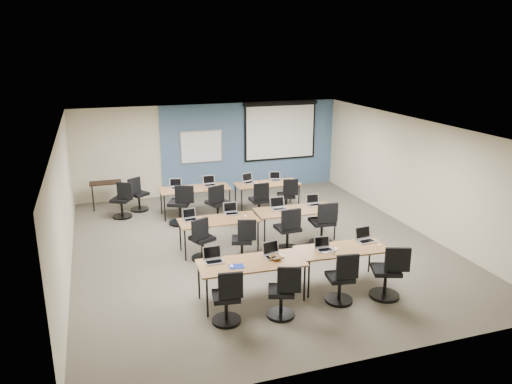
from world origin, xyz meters
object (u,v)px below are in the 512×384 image
object	(u,v)px
task_chair_9	(217,207)
spare_chair_a	(138,197)
projector_screen	(280,128)
training_table_mid_left	(219,221)
laptop_4	(190,217)
task_chair_5	(243,244)
training_table_front_right	(342,251)
task_chair_4	(202,242)
task_chair_6	(288,233)
laptop_0	(213,258)
utility_table	(106,186)
task_chair_8	(181,208)
spare_chair_b	(123,203)
laptop_10	(248,180)
laptop_7	(314,202)
task_chair_7	(323,227)
training_table_back_left	(195,190)
task_chair_0	(227,301)
laptop_6	(278,206)
task_chair_10	(260,203)
laptop_2	(324,247)
whiteboard	(201,147)
laptop_8	(176,186)
laptop_3	(365,238)
training_table_back_right	(267,185)
training_table_front_left	(251,264)
task_chair_2	(342,282)
laptop_5	(231,211)
laptop_1	(272,253)
laptop_9	(210,183)
laptop_11	(276,178)
task_chair_3	(388,276)
task_chair_1	(283,296)

from	to	relation	value
task_chair_9	spare_chair_a	distance (m)	2.42
projector_screen	training_table_mid_left	xyz separation A→B (m)	(-3.10, -4.38, -1.20)
laptop_4	task_chair_5	xyz separation A→B (m)	(0.94, -0.89, -0.39)
training_table_front_right	task_chair_4	world-z (taller)	task_chair_4
task_chair_5	task_chair_6	bearing A→B (deg)	26.61
laptop_0	utility_table	distance (m)	6.14
task_chair_8	spare_chair_b	distance (m)	1.66
task_chair_8	laptop_10	distance (m)	2.16
laptop_7	task_chair_7	xyz separation A→B (m)	(-0.09, -0.72, -0.36)
training_table_back_left	task_chair_4	world-z (taller)	task_chair_4
task_chair_0	laptop_7	size ratio (longest dim) A/B	3.08
laptop_6	laptop_10	bearing A→B (deg)	88.50
task_chair_10	laptop_2	bearing A→B (deg)	-93.83
training_table_front_right	whiteboard	bearing A→B (deg)	103.46
whiteboard	laptop_10	world-z (taller)	whiteboard
laptop_8	spare_chair_b	size ratio (longest dim) A/B	0.32
projector_screen	laptop_4	bearing A→B (deg)	-131.39
projector_screen	task_chair_8	xyz separation A→B (m)	(-3.59, -2.44, -1.45)
laptop_3	training_table_back_right	bearing A→B (deg)	89.07
training_table_front_left	training_table_back_right	distance (m)	5.14
task_chair_10	spare_chair_a	xyz separation A→B (m)	(-2.96, 1.59, -0.01)
laptop_3	task_chair_7	bearing A→B (deg)	86.83
task_chair_4	task_chair_2	bearing A→B (deg)	-75.85
training_table_front_left	task_chair_6	xyz separation A→B (m)	(1.43, 1.81, -0.26)
training_table_back_left	laptop_10	size ratio (longest dim) A/B	5.63
task_chair_6	task_chair_9	xyz separation A→B (m)	(-1.03, 2.25, -0.00)
whiteboard	task_chair_10	size ratio (longest dim) A/B	1.30
laptop_5	task_chair_0	bearing A→B (deg)	-103.19
laptop_1	laptop_6	xyz separation A→B (m)	(1.05, 2.45, 0.00)
training_table_front_right	spare_chair_a	xyz separation A→B (m)	(-3.22, 5.61, -0.28)
laptop_1	utility_table	distance (m)	6.60
training_table_back_right	laptop_7	world-z (taller)	laptop_7
training_table_back_right	laptop_0	world-z (taller)	laptop_0
laptop_9	laptop_11	size ratio (longest dim) A/B	1.11
training_table_front_left	task_chair_5	xyz separation A→B (m)	(0.34, 1.63, -0.29)
task_chair_8	spare_chair_a	size ratio (longest dim) A/B	1.09
laptop_1	task_chair_10	xyz separation A→B (m)	(1.09, 3.93, -0.39)
laptop_6	projector_screen	bearing A→B (deg)	67.54
projector_screen	task_chair_9	distance (m)	4.05
laptop_3	laptop_10	bearing A→B (deg)	94.40
projector_screen	training_table_back_right	bearing A→B (deg)	-119.77
laptop_0	task_chair_7	size ratio (longest dim) A/B	0.32
laptop_1	laptop_0	bearing A→B (deg)	163.79
laptop_1	laptop_3	xyz separation A→B (m)	(1.95, 0.11, 0.00)
laptop_2	whiteboard	bearing A→B (deg)	102.59
task_chair_3	task_chair_9	xyz separation A→B (m)	(-1.94, 4.76, 0.00)
training_table_back_left	task_chair_1	bearing A→B (deg)	-85.41
laptop_1	laptop_2	size ratio (longest dim) A/B	1.09
laptop_7	laptop_1	bearing A→B (deg)	-125.37
training_table_back_right	laptop_10	bearing A→B (deg)	155.43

